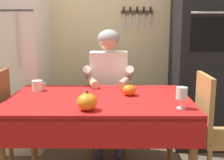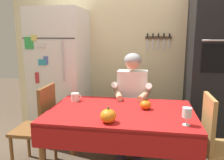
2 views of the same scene
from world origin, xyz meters
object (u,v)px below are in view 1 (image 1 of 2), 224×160
at_px(chair_behind_person, 109,100).
at_px(pumpkin_large, 129,90).
at_px(wine_glass, 182,94).
at_px(refrigerator, 13,62).
at_px(chair_right_side, 216,128).
at_px(dining_table, 99,109).
at_px(wall_oven, 203,48).
at_px(coffee_mug, 38,86).
at_px(seated_person, 109,83).
at_px(pumpkin_medium, 87,102).

relative_size(chair_behind_person, pumpkin_large, 8.38).
distance_m(wine_glass, pumpkin_large, 0.49).
relative_size(refrigerator, chair_behind_person, 1.94).
bearing_deg(chair_right_side, dining_table, 178.30).
bearing_deg(wine_glass, dining_table, 155.18).
xyz_separation_m(wall_oven, pumpkin_large, (-0.81, -0.83, -0.27)).
xyz_separation_m(wall_oven, chair_right_side, (-0.15, -0.95, -0.54)).
bearing_deg(chair_behind_person, coffee_mug, -138.01).
xyz_separation_m(chair_right_side, pumpkin_large, (-0.66, 0.12, 0.27)).
height_order(coffee_mug, wine_glass, wine_glass).
xyz_separation_m(wall_oven, dining_table, (-1.05, -0.92, -0.39)).
relative_size(refrigerator, chair_right_side, 1.94).
bearing_deg(wine_glass, refrigerator, 142.97).
height_order(dining_table, chair_behind_person, chair_behind_person).
relative_size(wall_oven, dining_table, 1.50).
distance_m(chair_behind_person, coffee_mug, 0.85).
xyz_separation_m(seated_person, wine_glass, (0.51, -0.87, 0.11)).
distance_m(refrigerator, pumpkin_medium, 1.49).
xyz_separation_m(chair_right_side, pumpkin_medium, (-0.96, -0.28, 0.29)).
distance_m(chair_right_side, pumpkin_medium, 1.05).
distance_m(dining_table, pumpkin_medium, 0.35).
height_order(coffee_mug, pumpkin_medium, pumpkin_medium).
distance_m(wall_oven, pumpkin_medium, 1.68).
height_order(wall_oven, dining_table, wall_oven).
height_order(wall_oven, pumpkin_large, wall_oven).
xyz_separation_m(wall_oven, coffee_mug, (-1.59, -0.67, -0.27)).
relative_size(chair_behind_person, pumpkin_medium, 6.74).
relative_size(chair_right_side, coffee_mug, 7.90).
relative_size(refrigerator, pumpkin_medium, 13.04).
distance_m(wall_oven, pumpkin_large, 1.19).
bearing_deg(wine_glass, pumpkin_large, 133.10).
bearing_deg(wall_oven, pumpkin_large, -134.44).
xyz_separation_m(chair_behind_person, pumpkin_medium, (-0.13, -1.10, 0.29)).
bearing_deg(dining_table, pumpkin_medium, -101.63).
bearing_deg(seated_person, chair_right_side, -36.94).
bearing_deg(pumpkin_large, wall_oven, 45.56).
bearing_deg(chair_right_side, coffee_mug, 168.93).
distance_m(refrigerator, coffee_mug, 0.76).
xyz_separation_m(seated_person, pumpkin_large, (0.17, -0.51, 0.05)).
xyz_separation_m(wine_glass, pumpkin_large, (-0.33, 0.36, -0.06)).
height_order(seated_person, pumpkin_large, seated_person).
height_order(wall_oven, pumpkin_medium, wall_oven).
distance_m(coffee_mug, pumpkin_large, 0.79).
bearing_deg(dining_table, wall_oven, 41.31).
xyz_separation_m(seated_person, chair_right_side, (0.84, -0.63, -0.23)).
height_order(refrigerator, dining_table, refrigerator).
bearing_deg(refrigerator, chair_right_side, -26.18).
xyz_separation_m(refrigerator, seated_person, (1.01, -0.28, -0.16)).
bearing_deg(pumpkin_large, refrigerator, 146.33).
bearing_deg(chair_right_side, chair_behind_person, 135.66).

